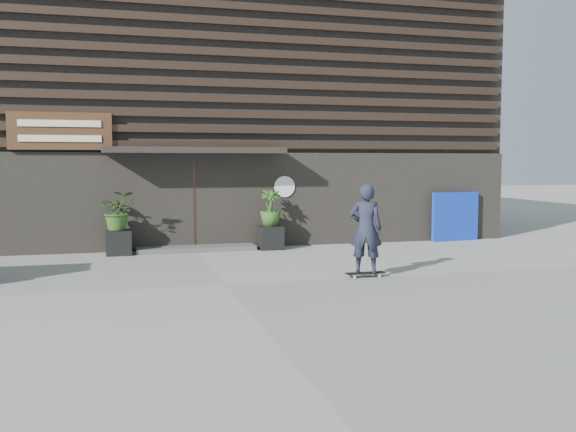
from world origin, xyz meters
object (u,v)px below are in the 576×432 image
object	(u,v)px
planter_pot_left	(119,243)
planter_pot_right	(270,238)
blue_tarp	(455,217)
skateboarder	(366,229)

from	to	relation	value
planter_pot_left	planter_pot_right	bearing A→B (deg)	0.00
planter_pot_right	blue_tarp	xyz separation A→B (m)	(5.51, 0.30, 0.40)
planter_pot_left	planter_pot_right	size ratio (longest dim) A/B	1.00
planter_pot_right	blue_tarp	size ratio (longest dim) A/B	0.40
planter_pot_left	skateboarder	world-z (taller)	skateboarder
planter_pot_left	skateboarder	size ratio (longest dim) A/B	0.33
planter_pot_left	blue_tarp	distance (m)	9.32
skateboarder	blue_tarp	bearing A→B (deg)	45.17
planter_pot_left	skateboarder	bearing A→B (deg)	-43.03
planter_pot_right	blue_tarp	bearing A→B (deg)	3.12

